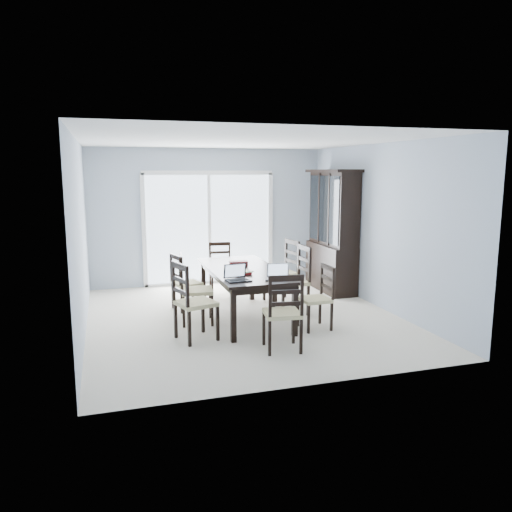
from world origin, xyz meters
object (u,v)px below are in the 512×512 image
at_px(dining_table, 244,274).
at_px(chair_end_near, 284,304).
at_px(chair_left_mid, 190,281).
at_px(chair_right_mid, 297,272).
at_px(hot_tub, 164,256).
at_px(china_hutch, 332,232).
at_px(chair_right_far, 286,264).
at_px(chair_end_far, 220,262).
at_px(chair_right_near, 321,290).
at_px(cell_phone, 269,281).
at_px(game_box, 238,263).
at_px(chair_left_near, 189,293).
at_px(chair_left_far, 182,276).
at_px(laptop_silver, 280,276).
at_px(laptop_dark, 238,277).

bearing_deg(dining_table, chair_end_near, -87.31).
relative_size(chair_left_mid, chair_right_mid, 0.97).
bearing_deg(chair_end_near, hot_tub, 107.32).
distance_m(china_hutch, chair_right_far, 1.27).
bearing_deg(chair_end_far, chair_end_near, 97.00).
height_order(chair_right_near, cell_phone, chair_right_near).
relative_size(chair_right_far, chair_end_far, 1.14).
height_order(dining_table, game_box, game_box).
bearing_deg(chair_left_near, chair_left_far, 157.98).
distance_m(laptop_silver, cell_phone, 0.16).
bearing_deg(cell_phone, chair_left_far, 148.78).
bearing_deg(laptop_silver, chair_right_far, 74.17).
xyz_separation_m(chair_left_mid, chair_left_far, (-0.01, 0.72, -0.07)).
relative_size(chair_left_near, chair_right_mid, 0.98).
relative_size(dining_table, chair_left_far, 2.13).
xyz_separation_m(chair_left_far, chair_right_mid, (1.68, -0.66, 0.09)).
xyz_separation_m(dining_table, chair_end_far, (0.03, 1.66, -0.12)).
xyz_separation_m(chair_end_near, hot_tub, (-0.85, 4.90, -0.17)).
relative_size(chair_end_far, game_box, 3.85).
xyz_separation_m(china_hutch, cell_phone, (-1.93, -2.15, -0.32)).
bearing_deg(chair_left_near, chair_right_mid, 97.19).
distance_m(chair_end_far, game_box, 1.41).
xyz_separation_m(china_hutch, chair_right_far, (-1.08, -0.50, -0.44)).
distance_m(china_hutch, cell_phone, 2.90).
bearing_deg(cell_phone, china_hutch, 77.06).
relative_size(chair_left_far, laptop_silver, 3.14).
relative_size(chair_end_far, hot_tub, 0.59).
xyz_separation_m(chair_right_far, cell_phone, (-0.85, -1.65, 0.12)).
distance_m(chair_left_mid, hot_tub, 3.40).
xyz_separation_m(chair_left_far, laptop_dark, (0.53, -1.47, 0.26)).
relative_size(laptop_silver, hot_tub, 0.19).
height_order(chair_left_mid, chair_right_near, chair_left_mid).
distance_m(dining_table, chair_left_near, 1.23).
distance_m(chair_left_mid, chair_end_far, 1.88).
xyz_separation_m(chair_left_far, cell_phone, (0.91, -1.59, 0.21)).
bearing_deg(cell_phone, laptop_dark, -168.44).
height_order(chair_end_far, laptop_dark, chair_end_far).
xyz_separation_m(chair_left_far, chair_end_far, (0.84, 0.96, 0.01)).
distance_m(chair_end_near, chair_end_far, 3.18).
bearing_deg(chair_left_mid, chair_end_near, 38.34).
xyz_separation_m(chair_left_near, chair_right_mid, (1.81, 0.81, 0.01)).
xyz_separation_m(chair_right_far, laptop_dark, (-1.23, -1.53, 0.17)).
height_order(cell_phone, hot_tub, hot_tub).
distance_m(chair_left_mid, laptop_dark, 0.93).
height_order(chair_right_far, cell_phone, chair_right_far).
xyz_separation_m(chair_end_near, laptop_dark, (-0.36, 0.75, 0.20)).
distance_m(chair_left_near, laptop_silver, 1.22).
bearing_deg(chair_left_far, chair_left_mid, -14.16).
distance_m(laptop_dark, laptop_silver, 0.55).
relative_size(chair_right_mid, cell_phone, 11.83).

